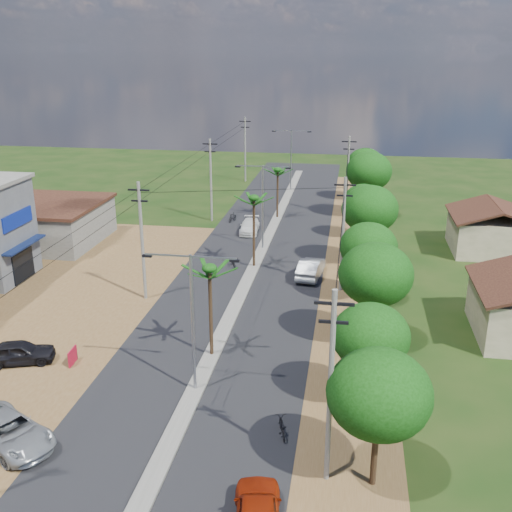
{
  "coord_description": "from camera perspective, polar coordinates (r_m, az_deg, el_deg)",
  "views": [
    {
      "loc": [
        7.89,
        -27.9,
        17.93
      ],
      "look_at": [
        1.06,
        14.52,
        3.0
      ],
      "focal_mm": 42.0,
      "sensor_mm": 36.0,
      "label": 1
    }
  ],
  "objects": [
    {
      "name": "tree_east_b",
      "position": [
        31.16,
        10.87,
        -7.53
      ],
      "size": [
        4.0,
        4.0,
        5.83
      ],
      "color": "black",
      "rests_on": "ground"
    },
    {
      "name": "moto_rider_west_a",
      "position": [
        51.7,
        -2.17,
        -0.6
      ],
      "size": [
        1.21,
        1.86,
        0.92
      ],
      "primitive_type": "imported",
      "rotation": [
        0.0,
        0.0,
        0.37
      ],
      "color": "black",
      "rests_on": "ground"
    },
    {
      "name": "car_parked_silver",
      "position": [
        31.79,
        -22.46,
        -15.25
      ],
      "size": [
        5.75,
        4.63,
        1.45
      ],
      "primitive_type": "imported",
      "rotation": [
        0.0,
        0.0,
        1.07
      ],
      "color": "gray",
      "rests_on": "ground"
    },
    {
      "name": "utility_pole_w_b",
      "position": [
        44.58,
        -10.81,
        1.62
      ],
      "size": [
        1.6,
        0.24,
        9.0
      ],
      "color": "#605E56",
      "rests_on": "ground"
    },
    {
      "name": "tree_east_e",
      "position": [
        51.55,
        10.79,
        4.39
      ],
      "size": [
        4.8,
        4.8,
        7.14
      ],
      "color": "black",
      "rests_on": "ground"
    },
    {
      "name": "utility_pole_w_d",
      "position": [
        85.25,
        -1.04,
        10.27
      ],
      "size": [
        1.6,
        0.24,
        9.0
      ],
      "color": "#605E56",
      "rests_on": "ground"
    },
    {
      "name": "streetlight_far",
      "position": [
        79.39,
        3.36,
        9.6
      ],
      "size": [
        5.1,
        0.18,
        8.0
      ],
      "color": "gray",
      "rests_on": "ground"
    },
    {
      "name": "car_silver_mid",
      "position": [
        49.52,
        5.23,
        -1.17
      ],
      "size": [
        2.24,
        4.96,
        1.58
      ],
      "primitive_type": "imported",
      "rotation": [
        0.0,
        0.0,
        3.02
      ],
      "color": "gray",
      "rests_on": "ground"
    },
    {
      "name": "ground",
      "position": [
        34.09,
        -5.79,
        -12.68
      ],
      "size": [
        160.0,
        160.0,
        0.0
      ],
      "primitive_type": "plane",
      "color": "black",
      "rests_on": "ground"
    },
    {
      "name": "roadside_sign",
      "position": [
        37.89,
        -17.06,
        -9.15
      ],
      "size": [
        0.15,
        1.21,
        1.01
      ],
      "rotation": [
        0.0,
        0.0,
        0.06
      ],
      "color": "maroon",
      "rests_on": "ground"
    },
    {
      "name": "dirt_shoulder_east",
      "position": [
        46.49,
        9.2,
        -3.77
      ],
      "size": [
        5.0,
        90.0,
        0.03
      ],
      "primitive_type": "cube",
      "color": "brown",
      "rests_on": "ground"
    },
    {
      "name": "road",
      "position": [
        47.15,
        -1.18,
        -3.17
      ],
      "size": [
        12.0,
        110.0,
        0.04
      ],
      "primitive_type": "cube",
      "color": "black",
      "rests_on": "ground"
    },
    {
      "name": "tree_east_c",
      "position": [
        37.31,
        11.34,
        -1.73
      ],
      "size": [
        4.6,
        4.6,
        6.83
      ],
      "color": "black",
      "rests_on": "ground"
    },
    {
      "name": "tree_east_f",
      "position": [
        59.59,
        10.19,
        5.23
      ],
      "size": [
        3.8,
        3.8,
        5.52
      ],
      "color": "black",
      "rests_on": "ground"
    },
    {
      "name": "streetlight_mid",
      "position": [
        55.08,
        0.65,
        5.35
      ],
      "size": [
        5.1,
        0.18,
        8.0
      ],
      "color": "gray",
      "rests_on": "ground"
    },
    {
      "name": "streetlight_near",
      "position": [
        31.83,
        -6.08,
        -5.34
      ],
      "size": [
        5.1,
        0.18,
        8.0
      ],
      "color": "gray",
      "rests_on": "ground"
    },
    {
      "name": "utility_pole_w_c",
      "position": [
        65.01,
        -4.33,
        7.41
      ],
      "size": [
        1.6,
        0.24,
        9.0
      ],
      "color": "#605E56",
      "rests_on": "ground"
    },
    {
      "name": "dirt_lot_west",
      "position": [
        46.19,
        -21.54,
        -5.08
      ],
      "size": [
        18.0,
        46.0,
        0.04
      ],
      "primitive_type": "cube",
      "color": "brown",
      "rests_on": "ground"
    },
    {
      "name": "palm_median_near",
      "position": [
        35.12,
        -4.44,
        -1.56
      ],
      "size": [
        2.0,
        2.0,
        6.15
      ],
      "color": "black",
      "rests_on": "ground"
    },
    {
      "name": "palm_median_mid",
      "position": [
        50.01,
        -0.2,
        5.24
      ],
      "size": [
        2.0,
        2.0,
        6.55
      ],
      "color": "black",
      "rests_on": "ground"
    },
    {
      "name": "car_parked_dark",
      "position": [
        38.94,
        -21.61,
        -8.56
      ],
      "size": [
        4.44,
        2.92,
        1.41
      ],
      "primitive_type": "imported",
      "rotation": [
        0.0,
        0.0,
        1.91
      ],
      "color": "black",
      "rests_on": "ground"
    },
    {
      "name": "utility_pole_e_b",
      "position": [
        45.83,
        8.28,
        2.25
      ],
      "size": [
        1.6,
        0.24,
        9.0
      ],
      "color": "#605E56",
      "rests_on": "ground"
    },
    {
      "name": "low_shed",
      "position": [
        61.51,
        -19.27,
        3.02
      ],
      "size": [
        10.4,
        10.4,
        3.95
      ],
      "color": "#605E56",
      "rests_on": "ground"
    },
    {
      "name": "car_white_far",
      "position": [
        61.45,
        -0.61,
        2.82
      ],
      "size": [
        2.09,
        4.54,
        1.28
      ],
      "primitive_type": "imported",
      "rotation": [
        0.0,
        0.0,
        0.07
      ],
      "color": "silver",
      "rests_on": "ground"
    },
    {
      "name": "tree_east_g",
      "position": [
        67.14,
        10.71,
        7.93
      ],
      "size": [
        5.0,
        5.0,
        7.38
      ],
      "color": "black",
      "rests_on": "ground"
    },
    {
      "name": "tree_east_h",
      "position": [
        75.1,
        10.35,
        8.66
      ],
      "size": [
        4.4,
        4.4,
        6.52
      ],
      "color": "black",
      "rests_on": "ground"
    },
    {
      "name": "house_east_far",
      "position": [
        59.48,
        21.55,
        2.65
      ],
      "size": [
        7.6,
        7.5,
        4.6
      ],
      "color": "#998E67",
      "rests_on": "ground"
    },
    {
      "name": "tree_east_a",
      "position": [
        25.74,
        11.65,
        -12.75
      ],
      "size": [
        4.4,
        4.4,
        6.37
      ],
      "color": "black",
      "rests_on": "ground"
    },
    {
      "name": "utility_pole_e_c",
      "position": [
        67.2,
        8.71,
        7.64
      ],
      "size": [
        1.6,
        0.24,
        9.0
      ],
      "color": "#605E56",
      "rests_on": "ground"
    },
    {
      "name": "moto_rider_east",
      "position": [
        30.38,
        2.49,
        -16.01
      ],
      "size": [
        1.0,
        1.75,
        0.87
      ],
      "primitive_type": "imported",
      "rotation": [
        0.0,
        0.0,
        3.41
      ],
      "color": "black",
      "rests_on": "ground"
    },
    {
      "name": "palm_median_far",
      "position": [
        65.62,
        2.09,
        8.02
      ],
      "size": [
        2.0,
        2.0,
        5.85
      ],
      "color": "black",
      "rests_on": "ground"
    },
    {
      "name": "tree_east_d",
      "position": [
        44.07,
        10.66,
        0.86
      ],
      "size": [
        4.2,
        4.2,
        6.13
      ],
      "color": "black",
      "rests_on": "ground"
    },
    {
      "name": "utility_pole_e_a",
      "position": [
        25.56,
        7.11,
        -12.03
      ],
      "size": [
        1.6,
        0.24,
        9.0
      ],
      "color": "#605E56",
      "rests_on": "ground"
    },
    {
      "name": "median",
      "position": [
        49.87,
        -0.57,
        -1.8
      ],
      "size": [
        1.0,
        90.0,
        0.18
      ],
      "primitive_type": "cube",
      "color": "#605E56",
      "rests_on": "ground"
    },
    {
      "name": "moto_rider_west_b",
      "position": [
        65.35,
        -2.25,
        3.68
      ],
      "size": [
        0.94,
        1.75,
        1.01
      ],
      "primitive_type": "imported",
      "rotation": [
        0.0,
        0.0,
        -0.29
      ],
      "color": "black",
      "rests_on": "ground"
    }
  ]
}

